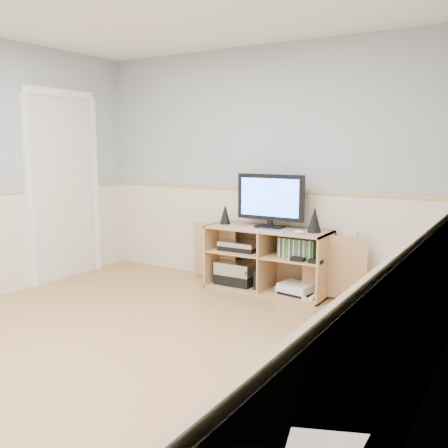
{
  "coord_description": "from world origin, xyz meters",
  "views": [
    {
      "loc": [
        2.42,
        -2.5,
        1.48
      ],
      "look_at": [
        0.18,
        1.2,
        0.8
      ],
      "focal_mm": 40.0,
      "sensor_mm": 36.0,
      "label": 1
    }
  ],
  "objects": [
    {
      "name": "monitor",
      "position": [
        0.22,
        2.03,
        0.94
      ],
      "size": [
        0.72,
        0.18,
        0.54
      ],
      "color": "black",
      "rests_on": "media_cabinet"
    },
    {
      "name": "game_cases",
      "position": [
        0.55,
        1.96,
        0.48
      ],
      "size": [
        0.38,
        0.14,
        0.19
      ],
      "primitive_type": "cube",
      "color": "#3F8C3F",
      "rests_on": "media_cabinet"
    },
    {
      "name": "speaker_left",
      "position": [
        -0.3,
        2.0,
        0.76
      ],
      "size": [
        0.11,
        0.11,
        0.21
      ],
      "primitive_type": "cone",
      "color": "black",
      "rests_on": "media_cabinet"
    },
    {
      "name": "room",
      "position": [
        -0.06,
        0.12,
        1.22
      ],
      "size": [
        4.04,
        4.54,
        2.54
      ],
      "color": "tan",
      "rests_on": "ground"
    },
    {
      "name": "wall_outlet",
      "position": [
        1.0,
        2.23,
        0.6
      ],
      "size": [
        0.12,
        0.03,
        0.12
      ],
      "primitive_type": "cube",
      "color": "white",
      "rests_on": "wall_back"
    },
    {
      "name": "mouse",
      "position": [
        0.62,
        1.84,
        0.67
      ],
      "size": [
        0.11,
        0.09,
        0.04
      ],
      "primitive_type": "ellipsoid",
      "rotation": [
        0.0,
        0.0,
        0.36
      ],
      "color": "white",
      "rests_on": "media_cabinet"
    },
    {
      "name": "media_cabinet",
      "position": [
        0.22,
        2.04,
        0.33
      ],
      "size": [
        1.97,
        0.47,
        0.65
      ],
      "color": "tan",
      "rests_on": "floor"
    },
    {
      "name": "speaker_right",
      "position": [
        0.71,
        2.0,
        0.77
      ],
      "size": [
        0.13,
        0.13,
        0.25
      ],
      "primitive_type": "cone",
      "color": "black",
      "rests_on": "media_cabinet"
    },
    {
      "name": "game_consoles",
      "position": [
        0.54,
        1.97,
        0.07
      ],
      "size": [
        0.46,
        0.31,
        0.11
      ],
      "color": "white",
      "rests_on": "media_cabinet"
    },
    {
      "name": "keyboard",
      "position": [
        0.33,
        1.84,
        0.66
      ],
      "size": [
        0.32,
        0.14,
        0.01
      ],
      "primitive_type": "cube",
      "rotation": [
        0.0,
        0.0,
        -0.05
      ],
      "color": "silver",
      "rests_on": "media_cabinet"
    },
    {
      "name": "av_components",
      "position": [
        -0.12,
        1.98,
        0.22
      ],
      "size": [
        0.5,
        0.3,
        0.47
      ],
      "color": "black",
      "rests_on": "media_cabinet"
    }
  ]
}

